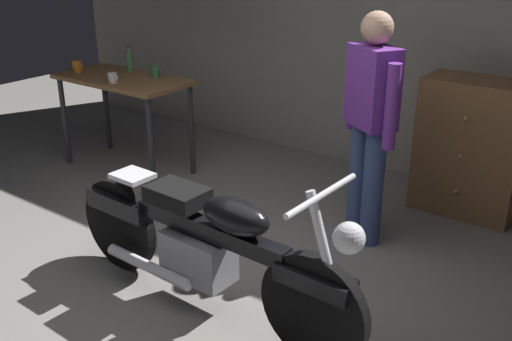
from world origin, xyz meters
TOP-DOWN VIEW (x-y plane):
  - ground_plane at (0.00, 0.00)m, footprint 12.00×12.00m
  - back_wall at (0.00, 2.80)m, footprint 8.00×0.12m
  - workbench at (-1.93, 1.32)m, footprint 1.30×0.64m
  - motorcycle at (0.19, 0.01)m, footprint 2.19×0.60m
  - person_standing at (0.54, 1.39)m, footprint 0.50×0.39m
  - wooden_dresser at (1.00, 2.30)m, footprint 0.80×0.47m
  - mug_white_ceramic at (-1.83, 1.13)m, footprint 0.11×0.08m
  - mug_green_speckled at (-1.68, 1.50)m, footprint 0.11×0.07m
  - mug_orange_travel at (-2.42, 1.20)m, footprint 0.12×0.08m
  - bottle at (-2.05, 1.53)m, footprint 0.06×0.06m

SIDE VIEW (x-z plane):
  - ground_plane at x=0.00m, z-range 0.00..0.00m
  - motorcycle at x=0.19m, z-range -0.05..0.95m
  - wooden_dresser at x=1.00m, z-range 0.00..1.10m
  - workbench at x=-1.93m, z-range 0.34..1.24m
  - person_standing at x=0.54m, z-range 0.09..1.76m
  - mug_white_ceramic at x=-1.83m, z-range 0.90..0.99m
  - mug_green_speckled at x=-1.68m, z-range 0.90..1.00m
  - mug_orange_travel at x=-2.42m, z-range 0.90..1.01m
  - bottle at x=-2.05m, z-range 0.88..1.12m
  - back_wall at x=0.00m, z-range 0.00..3.10m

